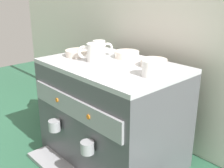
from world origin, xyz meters
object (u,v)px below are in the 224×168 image
Objects in this scene: ceramic_cup_2 at (94,52)px; coffee_grinder at (58,89)px; espresso_machine at (111,113)px; ceramic_cup_0 at (152,68)px; ceramic_bowl_1 at (78,53)px; ceramic_bowl_0 at (154,63)px; ceramic_bowl_2 at (127,55)px; ceramic_cup_1 at (100,48)px.

ceramic_cup_2 reaches higher than coffee_grinder.
ceramic_cup_0 is (0.24, -0.00, 0.28)m from espresso_machine.
ceramic_cup_2 is 0.87× the size of ceramic_bowl_1.
ceramic_cup_2 reaches higher than ceramic_bowl_0.
ceramic_bowl_2 reaches higher than ceramic_bowl_0.
ceramic_bowl_1 is (-0.06, -0.09, -0.02)m from ceramic_cup_1.
coffee_grinder is at bearing 170.76° from ceramic_cup_2.
ceramic_bowl_2 is (-0.19, 0.02, 0.00)m from ceramic_bowl_0.
ceramic_bowl_2 is 0.62m from coffee_grinder.
espresso_machine is 5.99× the size of ceramic_cup_2.
ceramic_bowl_0 and ceramic_bowl_1 have the same top height.
espresso_machine is 5.96× the size of ceramic_cup_0.
ceramic_bowl_1 is 0.31× the size of coffee_grinder.
ceramic_cup_1 is 0.69× the size of ceramic_bowl_1.
espresso_machine is 0.56m from coffee_grinder.
ceramic_cup_1 is at bearing 3.04° from coffee_grinder.
ceramic_cup_1 is 0.32m from ceramic_bowl_0.
ceramic_bowl_1 is at bearing -173.47° from espresso_machine.
ceramic_cup_2 is (-0.32, -0.03, 0.01)m from ceramic_cup_0.
ceramic_bowl_1 is (-0.22, -0.03, 0.26)m from espresso_machine.
coffee_grinder is at bearing 176.28° from ceramic_cup_0.
ceramic_cup_1 is 0.79× the size of ceramic_cup_2.
ceramic_cup_0 is 0.32m from ceramic_cup_2.
coffee_grinder is (-0.53, -0.08, -0.31)m from ceramic_bowl_2.
coffee_grinder is (-0.71, -0.06, -0.31)m from ceramic_bowl_0.
ceramic_cup_0 is 0.87× the size of ceramic_bowl_1.
espresso_machine is at bearing 6.53° from ceramic_bowl_1.
espresso_machine is at bearing -23.20° from ceramic_cup_1.
ceramic_bowl_2 is at bearing 8.97° from coffee_grinder.
ceramic_cup_2 is at bearing -9.24° from coffee_grinder.
ceramic_bowl_1 is 0.25m from ceramic_bowl_2.
ceramic_bowl_2 reaches higher than espresso_machine.
ceramic_bowl_0 is 0.40m from ceramic_bowl_1.
ceramic_cup_1 is at bearing -172.38° from ceramic_bowl_0.
ceramic_cup_2 is at bearing -108.28° from ceramic_bowl_2.
ceramic_cup_0 is at bearing 4.50° from ceramic_cup_2.
coffee_grinder is (-0.40, -0.02, -0.33)m from ceramic_cup_1.
ceramic_bowl_0 is 0.94× the size of ceramic_bowl_1.
ceramic_cup_2 reaches higher than ceramic_cup_1.
ceramic_bowl_1 reaches higher than coffee_grinder.
espresso_machine is 0.34m from ceramic_bowl_1.
ceramic_cup_1 reaches higher than ceramic_cup_0.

